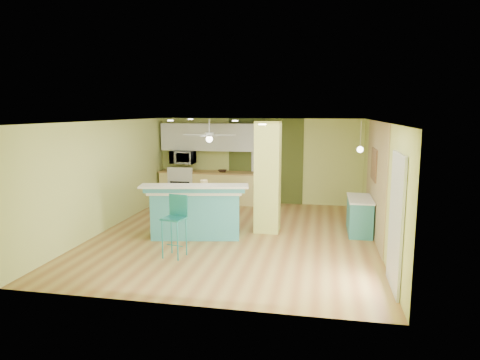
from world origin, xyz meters
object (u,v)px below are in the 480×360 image
bar_stool (176,216)px  side_counter (359,215)px  peninsula (197,211)px  fruit_bowl (222,171)px  canister (204,184)px

bar_stool → side_counter: (3.51, 2.26, -0.38)m
peninsula → fruit_bowl: size_ratio=8.55×
side_counter → canister: (-3.40, -0.74, 0.73)m
bar_stool → fruit_bowl: 4.67m
side_counter → fruit_bowl: 4.47m
peninsula → canister: (0.13, 0.16, 0.57)m
peninsula → fruit_bowl: (-0.20, 3.30, 0.42)m
peninsula → bar_stool: peninsula is taller
canister → peninsula: bearing=-128.4°
bar_stool → canister: size_ratio=6.72×
fruit_bowl → side_counter: bearing=-32.8°
bar_stool → canister: (0.11, 1.53, 0.35)m
peninsula → side_counter: peninsula is taller
bar_stool → canister: canister is taller
fruit_bowl → canister: (0.33, -3.14, 0.16)m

